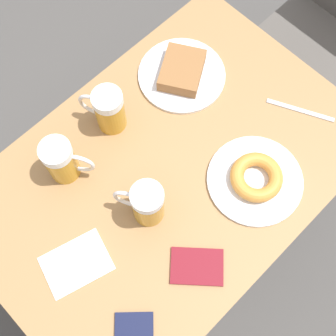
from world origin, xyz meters
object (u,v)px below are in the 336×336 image
beer_mug_right (108,110)px  napkin_folded (76,264)px  beer_mug_left (62,161)px  fork (300,110)px  plate_with_cake (182,73)px  passport_near_edge (197,266)px  plate_with_donut (256,179)px  beer_mug_center (146,203)px

beer_mug_right → napkin_folded: beer_mug_right is taller
beer_mug_left → fork: bearing=61.3°
plate_with_cake → passport_near_edge: 0.53m
plate_with_donut → fork: (-0.05, 0.24, -0.01)m
plate_with_donut → napkin_folded: (-0.16, -0.46, -0.01)m
beer_mug_left → napkin_folded: (0.20, -0.14, -0.07)m
beer_mug_center → beer_mug_left: bearing=-162.2°
plate_with_donut → beer_mug_center: size_ratio=1.80×
plate_with_cake → beer_mug_right: size_ratio=1.80×
napkin_folded → plate_with_donut: bearing=71.0°
beer_mug_left → beer_mug_right: (-0.03, 0.18, 0.00)m
fork → passport_near_edge: passport_near_edge is taller
plate_with_donut → passport_near_edge: plate_with_donut is taller
plate_with_donut → beer_mug_left: bearing=-137.9°
plate_with_donut → fork: 0.25m
beer_mug_left → fork: (0.31, 0.57, -0.07)m
plate_with_donut → passport_near_edge: (0.05, -0.26, -0.01)m
plate_with_donut → plate_with_cake: bearing=165.7°
beer_mug_left → plate_with_donut: bearing=42.1°
beer_mug_right → plate_with_donut: bearing=21.1°
plate_with_cake → beer_mug_right: 0.25m
plate_with_cake → napkin_folded: size_ratio=1.36×
beer_mug_left → passport_near_edge: 0.42m
beer_mug_center → beer_mug_right: (-0.25, 0.10, 0.00)m
plate_with_donut → napkin_folded: size_ratio=1.36×
beer_mug_right → passport_near_edge: 0.45m
plate_with_donut → beer_mug_left: 0.49m
plate_with_cake → beer_mug_center: size_ratio=1.80×
napkin_folded → passport_near_edge: bearing=44.0°
plate_with_donut → beer_mug_right: beer_mug_right is taller
beer_mug_center → beer_mug_right: same height
napkin_folded → passport_near_edge: 0.29m
plate_with_cake → plate_with_donut: size_ratio=1.00×
plate_with_donut → beer_mug_right: 0.42m
napkin_folded → beer_mug_center: bearing=83.1°
passport_near_edge → beer_mug_center: bearing=176.7°
beer_mug_center → fork: (0.09, 0.49, -0.07)m
plate_with_cake → fork: 0.34m
plate_with_donut → passport_near_edge: size_ratio=1.62×
plate_with_cake → napkin_folded: plate_with_cake is taller
plate_with_cake → napkin_folded: (0.19, -0.55, -0.01)m
beer_mug_right → napkin_folded: bearing=-54.5°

